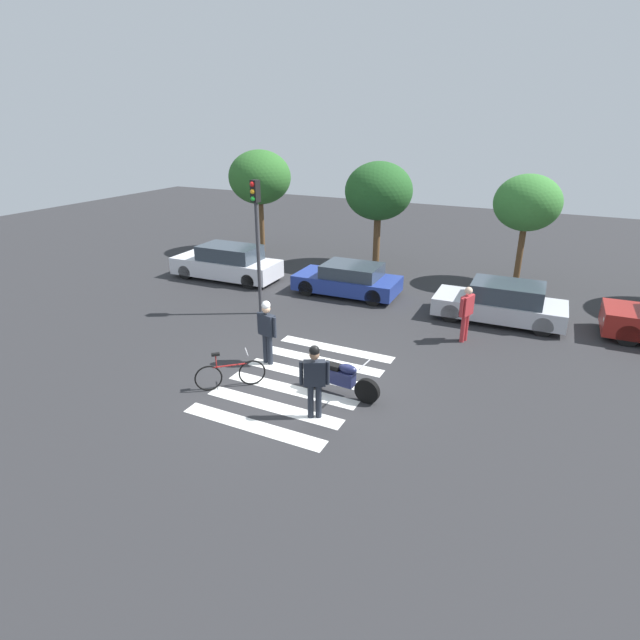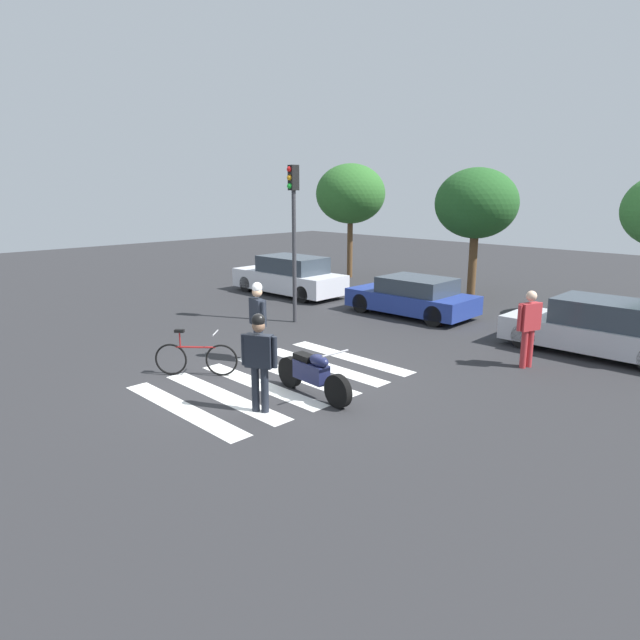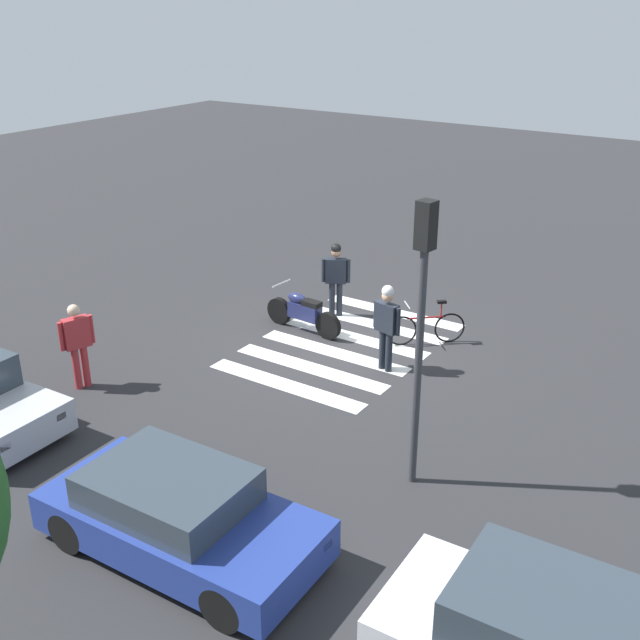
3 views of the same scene
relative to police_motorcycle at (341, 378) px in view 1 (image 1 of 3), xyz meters
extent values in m
plane|color=#2B2B2D|center=(-1.20, 0.13, -0.45)|extent=(60.00, 60.00, 0.00)
cylinder|color=black|center=(0.72, -0.05, -0.14)|extent=(0.63, 0.19, 0.62)
cylinder|color=black|center=(-0.71, 0.05, -0.14)|extent=(0.63, 0.19, 0.62)
cube|color=#1E234C|center=(-0.04, 0.00, 0.04)|extent=(0.82, 0.34, 0.36)
ellipsoid|color=#1E234C|center=(0.19, -0.01, 0.31)|extent=(0.50, 0.28, 0.24)
cube|color=black|center=(-0.24, 0.02, 0.28)|extent=(0.46, 0.27, 0.12)
cylinder|color=#A5A5AD|center=(0.64, -0.05, 0.56)|extent=(0.08, 0.62, 0.04)
torus|color=black|center=(-2.24, -0.53, -0.11)|extent=(0.54, 0.50, 0.69)
torus|color=black|center=(-3.05, -1.27, -0.11)|extent=(0.54, 0.50, 0.69)
cylinder|color=maroon|center=(-2.64, -0.90, 0.17)|extent=(0.66, 0.60, 0.04)
cylinder|color=maroon|center=(-2.88, -1.12, 0.34)|extent=(0.05, 0.05, 0.34)
cube|color=black|center=(-2.88, -1.12, 0.52)|extent=(0.22, 0.21, 0.06)
cylinder|color=#99999E|center=(-2.32, -0.60, 0.49)|extent=(0.33, 0.36, 0.03)
cylinder|color=#1E232D|center=(-0.20, -1.22, -0.04)|extent=(0.14, 0.14, 0.84)
cylinder|color=#1E232D|center=(-0.04, -1.14, -0.04)|extent=(0.14, 0.14, 0.84)
cube|color=#1E232D|center=(-0.12, -1.18, 0.68)|extent=(0.52, 0.41, 0.59)
sphere|color=#8C664C|center=(-0.12, -1.18, 1.13)|extent=(0.23, 0.23, 0.23)
cylinder|color=#1E232D|center=(-0.38, -1.32, 0.68)|extent=(0.09, 0.09, 0.56)
cylinder|color=#1E232D|center=(0.14, -1.04, 0.68)|extent=(0.09, 0.09, 0.56)
sphere|color=black|center=(-0.12, -1.18, 1.23)|extent=(0.24, 0.24, 0.24)
cylinder|color=#1E232D|center=(-2.61, 0.72, -0.03)|extent=(0.14, 0.14, 0.86)
cylinder|color=#1E232D|center=(-2.43, 0.68, -0.03)|extent=(0.14, 0.14, 0.86)
cube|color=#1E232D|center=(-2.52, 0.70, 0.71)|extent=(0.53, 0.31, 0.61)
sphere|color=tan|center=(-2.52, 0.70, 1.17)|extent=(0.23, 0.23, 0.23)
cylinder|color=#1E232D|center=(-2.81, 0.76, 0.71)|extent=(0.09, 0.09, 0.58)
cylinder|color=#1E232D|center=(-2.23, 0.63, 0.71)|extent=(0.09, 0.09, 0.58)
sphere|color=white|center=(-2.52, 0.70, 1.27)|extent=(0.24, 0.24, 0.24)
cylinder|color=#B22D33|center=(2.10, 4.72, -0.02)|extent=(0.14, 0.14, 0.86)
cylinder|color=#B22D33|center=(2.04, 4.55, -0.02)|extent=(0.14, 0.14, 0.86)
cube|color=#B22D33|center=(2.07, 4.63, 0.71)|extent=(0.35, 0.54, 0.61)
sphere|color=beige|center=(2.07, 4.63, 1.17)|extent=(0.23, 0.23, 0.23)
cylinder|color=#B22D33|center=(2.17, 4.92, 0.71)|extent=(0.09, 0.09, 0.58)
cylinder|color=#B22D33|center=(1.98, 4.35, 0.71)|extent=(0.09, 0.09, 0.58)
cube|color=silver|center=(-1.20, -2.12, -0.45)|extent=(3.56, 0.45, 0.01)
cube|color=silver|center=(-1.20, -1.22, -0.45)|extent=(3.56, 0.45, 0.01)
cube|color=silver|center=(-1.20, -0.32, -0.45)|extent=(3.56, 0.45, 0.01)
cube|color=silver|center=(-1.20, 0.58, -0.45)|extent=(3.56, 0.45, 0.01)
cube|color=silver|center=(-1.20, 1.48, -0.45)|extent=(3.56, 0.45, 0.01)
cube|color=silver|center=(-1.20, 2.38, -0.45)|extent=(3.56, 0.45, 0.01)
cylinder|color=black|center=(-9.84, 5.95, -0.15)|extent=(0.61, 0.24, 0.60)
cylinder|color=black|center=(-9.89, 7.47, -0.15)|extent=(0.61, 0.24, 0.60)
cylinder|color=black|center=(-6.72, 6.05, -0.15)|extent=(0.61, 0.24, 0.60)
cylinder|color=black|center=(-6.77, 7.56, -0.15)|extent=(0.61, 0.24, 0.60)
cube|color=silver|center=(-8.30, 6.76, 0.06)|extent=(4.64, 1.87, 0.70)
cube|color=#333D47|center=(-8.07, 6.76, 0.70)|extent=(2.53, 1.60, 0.59)
cube|color=#F2EDCC|center=(-10.54, 6.13, 0.16)|extent=(0.09, 0.20, 0.12)
cube|color=#F2EDCC|center=(-10.58, 7.24, 0.16)|extent=(0.09, 0.20, 0.12)
cylinder|color=black|center=(-4.24, 6.31, -0.15)|extent=(0.62, 0.24, 0.62)
cylinder|color=black|center=(-4.29, 7.90, -0.15)|extent=(0.62, 0.24, 0.62)
cylinder|color=black|center=(-1.53, 6.39, -0.15)|extent=(0.62, 0.24, 0.62)
cylinder|color=black|center=(-1.58, 7.98, -0.15)|extent=(0.62, 0.24, 0.62)
cube|color=navy|center=(-2.91, 7.14, 0.00)|extent=(4.03, 1.93, 0.57)
cube|color=#333D47|center=(-2.71, 7.15, 0.52)|extent=(2.20, 1.66, 0.48)
cube|color=#F2EDCC|center=(-4.84, 6.50, 0.08)|extent=(0.09, 0.20, 0.12)
cube|color=#F2EDCC|center=(-4.88, 7.66, 0.08)|extent=(0.09, 0.20, 0.12)
cylinder|color=black|center=(1.35, 6.05, -0.14)|extent=(0.63, 0.24, 0.63)
cylinder|color=black|center=(1.30, 7.58, -0.14)|extent=(0.63, 0.24, 0.63)
cylinder|color=black|center=(4.21, 6.14, -0.14)|extent=(0.63, 0.24, 0.63)
cylinder|color=black|center=(4.16, 7.67, -0.14)|extent=(0.63, 0.24, 0.63)
cube|color=#B7BAC1|center=(2.76, 6.86, 0.01)|extent=(4.26, 1.88, 0.58)
cube|color=#333D47|center=(2.97, 6.87, 0.59)|extent=(2.32, 1.61, 0.60)
cube|color=#F2EDCC|center=(0.71, 6.24, 0.09)|extent=(0.09, 0.20, 0.12)
cube|color=#F2EDCC|center=(0.68, 7.36, 0.09)|extent=(0.09, 0.20, 0.12)
cylinder|color=black|center=(6.56, 6.47, -0.12)|extent=(0.68, 0.24, 0.68)
cylinder|color=black|center=(6.51, 7.96, -0.12)|extent=(0.68, 0.24, 0.68)
cube|color=#F2EDCC|center=(5.89, 6.65, 0.21)|extent=(0.09, 0.20, 0.12)
cube|color=#F2EDCC|center=(5.85, 7.74, 0.21)|extent=(0.09, 0.20, 0.12)
cylinder|color=#38383D|center=(-4.78, 3.89, 1.47)|extent=(0.12, 0.12, 3.85)
cube|color=black|center=(-4.78, 3.89, 3.75)|extent=(0.27, 0.27, 0.70)
sphere|color=red|center=(-4.80, 3.76, 3.98)|extent=(0.16, 0.16, 0.16)
sphere|color=orange|center=(-4.80, 3.76, 3.75)|extent=(0.16, 0.16, 0.16)
sphere|color=green|center=(-4.80, 3.76, 3.52)|extent=(0.16, 0.16, 0.16)
cylinder|color=brown|center=(-9.47, 11.49, 0.82)|extent=(0.24, 0.24, 2.55)
ellipsoid|color=#2D6628|center=(-9.47, 11.49, 3.23)|extent=(3.03, 3.03, 2.58)
cylinder|color=brown|center=(-3.32, 11.49, 0.68)|extent=(0.31, 0.31, 2.27)
ellipsoid|color=#235623|center=(-3.32, 11.49, 2.93)|extent=(2.98, 2.98, 2.53)
cylinder|color=brown|center=(2.84, 11.49, 0.71)|extent=(0.25, 0.25, 2.33)
ellipsoid|color=#387A33|center=(2.84, 11.49, 2.84)|extent=(2.58, 2.58, 2.19)
camera|label=1|loc=(4.37, -10.05, 5.94)|focal=28.37mm
camera|label=2|loc=(7.24, -6.98, 3.44)|focal=31.14mm
camera|label=3|loc=(-9.23, 13.26, 6.71)|focal=43.21mm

